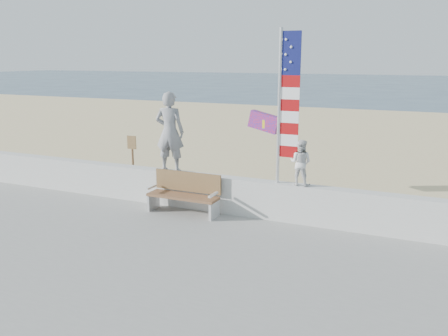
{
  "coord_description": "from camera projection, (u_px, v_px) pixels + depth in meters",
  "views": [
    {
      "loc": [
        4.69,
        -8.32,
        3.94
      ],
      "look_at": [
        0.2,
        1.8,
        1.35
      ],
      "focal_mm": 38.0,
      "sensor_mm": 36.0,
      "label": 1
    }
  ],
  "objects": [
    {
      "name": "seawall",
      "position": [
        220.0,
        194.0,
        11.79
      ],
      "size": [
        30.0,
        0.35,
        0.9
      ],
      "primitive_type": "cube",
      "color": "silver",
      "rests_on": "boardwalk"
    },
    {
      "name": "bench",
      "position": [
        185.0,
        193.0,
        11.67
      ],
      "size": [
        1.8,
        0.57,
        1.0
      ],
      "color": "brown",
      "rests_on": "boardwalk"
    },
    {
      "name": "sign",
      "position": [
        132.0,
        154.0,
        15.01
      ],
      "size": [
        0.32,
        0.07,
        1.46
      ],
      "color": "brown",
      "rests_on": "sand"
    },
    {
      "name": "parafoil_kite",
      "position": [
        265.0,
        122.0,
        13.42
      ],
      "size": [
        0.96,
        0.31,
        0.65
      ],
      "color": "red",
      "rests_on": "ground"
    },
    {
      "name": "flag",
      "position": [
        285.0,
        101.0,
        10.62
      ],
      "size": [
        0.5,
        0.08,
        3.5
      ],
      "color": "silver",
      "rests_on": "seawall"
    },
    {
      "name": "sand",
      "position": [
        295.0,
        162.0,
        18.15
      ],
      "size": [
        90.0,
        40.0,
        0.08
      ],
      "primitive_type": "cube",
      "color": "beige",
      "rests_on": "ground"
    },
    {
      "name": "child",
      "position": [
        301.0,
        163.0,
        10.77
      ],
      "size": [
        0.55,
        0.45,
        1.06
      ],
      "primitive_type": "imported",
      "rotation": [
        0.0,
        0.0,
        3.04
      ],
      "color": "silver",
      "rests_on": "seawall"
    },
    {
      "name": "ground",
      "position": [
        181.0,
        246.0,
        10.15
      ],
      "size": [
        220.0,
        220.0,
        0.0
      ],
      "primitive_type": "plane",
      "color": "#2E465C",
      "rests_on": "ground"
    },
    {
      "name": "adult",
      "position": [
        170.0,
        132.0,
        12.01
      ],
      "size": [
        0.82,
        0.61,
        2.03
      ],
      "primitive_type": "imported",
      "rotation": [
        0.0,
        0.0,
        3.32
      ],
      "color": "gray",
      "rests_on": "seawall"
    }
  ]
}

